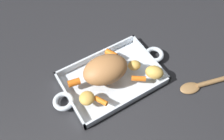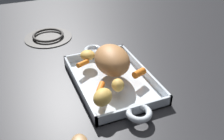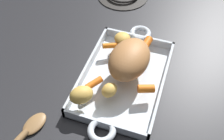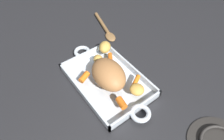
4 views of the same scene
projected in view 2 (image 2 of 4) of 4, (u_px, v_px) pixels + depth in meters
The scene contains 11 objects.
ground_plane at pixel (112, 82), 0.84m from camera, with size 1.89×1.89×0.00m, color #232326.
roasting_dish at pixel (112, 80), 0.83m from camera, with size 0.44×0.23×0.03m.
pork_roast at pixel (112, 60), 0.82m from camera, with size 0.16×0.11×0.08m, color #AC7241.
baby_carrot_southwest at pixel (100, 88), 0.74m from camera, with size 0.02×0.02×0.05m, color orange.
baby_carrot_center_right at pixel (139, 73), 0.81m from camera, with size 0.02×0.02×0.04m, color orange.
baby_carrot_northwest at pixel (83, 63), 0.86m from camera, with size 0.02×0.02×0.05m, color orange.
baby_carrot_short at pixel (107, 51), 0.92m from camera, with size 0.02×0.02×0.04m, color orange.
potato_corner at pixel (118, 85), 0.74m from camera, with size 0.05×0.04×0.03m, color gold.
potato_near_roast at pixel (103, 97), 0.69m from camera, with size 0.06×0.05×0.04m, color gold.
potato_golden_large at pixel (88, 55), 0.89m from camera, with size 0.05×0.05×0.03m, color gold.
stove_burner_rear at pixel (48, 36), 1.11m from camera, with size 0.20×0.20×0.02m.
Camera 2 is at (0.63, -0.26, 0.49)m, focal length 41.48 mm.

